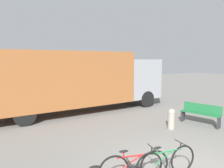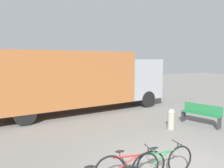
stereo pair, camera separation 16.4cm
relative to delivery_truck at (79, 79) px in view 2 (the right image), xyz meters
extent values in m
cube|color=#99592D|center=(-0.92, -0.17, 0.06)|extent=(7.67, 3.60, 2.73)
cube|color=gray|center=(3.78, 0.68, -0.14)|extent=(2.54, 2.58, 2.32)
cylinder|color=black|center=(3.60, 1.67, -1.30)|extent=(0.98, 0.44, 0.95)
cylinder|color=black|center=(3.96, -0.30, -1.30)|extent=(0.98, 0.44, 0.95)
cylinder|color=black|center=(-3.09, 0.46, -1.30)|extent=(0.98, 0.44, 0.95)
cylinder|color=black|center=(-2.73, -1.51, -1.30)|extent=(0.98, 0.44, 0.95)
cube|color=#1E6638|center=(4.26, -4.21, -1.28)|extent=(1.01, 1.68, 0.03)
cube|color=#1E6638|center=(4.43, -4.14, -1.09)|extent=(0.68, 1.54, 0.40)
cube|color=#2D2D33|center=(4.56, -4.93, -1.53)|extent=(0.33, 0.18, 0.48)
cube|color=#2D2D33|center=(3.96, -3.49, -1.53)|extent=(0.33, 0.18, 0.48)
ellipsoid|color=black|center=(-1.54, -7.49, -0.99)|extent=(0.23, 0.12, 0.05)
cylinder|color=black|center=(-0.86, -7.59, -1.05)|extent=(0.03, 0.03, 0.15)
cylinder|color=black|center=(-0.86, -7.59, -0.98)|extent=(0.09, 0.44, 0.02)
torus|color=black|center=(0.03, -7.13, -1.42)|extent=(0.72, 0.12, 0.72)
cylinder|color=red|center=(-0.46, -7.08, -1.13)|extent=(0.84, 0.13, 0.04)
cylinder|color=red|center=(-0.53, -7.07, -1.26)|extent=(0.56, 0.10, 0.33)
cylinder|color=red|center=(-0.73, -7.05, -1.07)|extent=(0.03, 0.03, 0.12)
ellipsoid|color=black|center=(-0.73, -7.05, -0.99)|extent=(0.23, 0.11, 0.05)
cylinder|color=black|center=(-0.04, -7.13, -1.05)|extent=(0.03, 0.03, 0.15)
cylinder|color=black|center=(-0.04, -7.13, -0.98)|extent=(0.07, 0.44, 0.02)
torus|color=black|center=(-0.14, -7.18, -1.42)|extent=(0.72, 0.06, 0.72)
torus|color=black|center=(0.84, -7.15, -1.42)|extent=(0.72, 0.06, 0.72)
cylinder|color=#26723F|center=(0.35, -7.17, -1.13)|extent=(0.84, 0.06, 0.04)
cylinder|color=#26723F|center=(0.27, -7.17, -1.26)|extent=(0.56, 0.05, 0.33)
cylinder|color=#26723F|center=(0.08, -7.17, -1.07)|extent=(0.03, 0.03, 0.12)
ellipsoid|color=black|center=(0.08, -7.17, -0.99)|extent=(0.22, 0.10, 0.05)
cylinder|color=black|center=(0.77, -7.15, -1.05)|extent=(0.03, 0.03, 0.15)
cylinder|color=black|center=(0.77, -7.15, -0.98)|extent=(0.04, 0.44, 0.02)
cylinder|color=gray|center=(2.76, -4.21, -1.43)|extent=(0.28, 0.28, 0.69)
sphere|color=gray|center=(2.76, -4.21, -1.09)|extent=(0.30, 0.30, 0.30)
camera|label=1|loc=(-2.73, -11.24, 1.05)|focal=35.00mm
camera|label=2|loc=(-2.58, -11.31, 1.05)|focal=35.00mm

